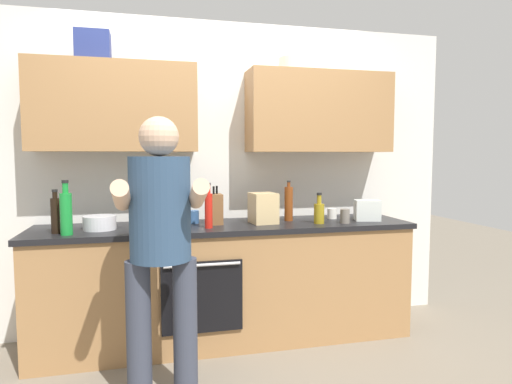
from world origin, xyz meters
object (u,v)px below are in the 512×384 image
(cup_tea, at_px, (193,217))
(bottle_hotsauce, at_px, (209,209))
(cup_stoneware, at_px, (345,216))
(grocery_bag_bread, at_px, (263,208))
(potted_herb, at_px, (154,207))
(grocery_bag_produce, at_px, (367,210))
(mixing_bowl, at_px, (100,223))
(cup_coffee, at_px, (332,214))
(bottle_vinegar, at_px, (289,203))
(bottle_oil, at_px, (319,212))
(bottle_soy, at_px, (56,214))
(bottle_soda, at_px, (66,212))
(person_standing, at_px, (161,237))
(knife_block, at_px, (215,209))

(cup_tea, bearing_deg, bottle_hotsauce, -72.23)
(cup_stoneware, height_order, grocery_bag_bread, grocery_bag_bread)
(bottle_hotsauce, relative_size, potted_herb, 1.25)
(grocery_bag_produce, bearing_deg, mixing_bowl, 178.63)
(bottle_hotsauce, distance_m, cup_coffee, 1.08)
(bottle_vinegar, bearing_deg, potted_herb, 178.27)
(bottle_oil, xyz_separation_m, cup_coffee, (0.20, 0.22, -0.05))
(grocery_bag_produce, bearing_deg, cup_stoneware, -158.15)
(bottle_soy, bearing_deg, bottle_vinegar, 5.87)
(cup_coffee, xyz_separation_m, grocery_bag_produce, (0.23, -0.16, 0.04))
(bottle_soda, height_order, grocery_bag_bread, bottle_soda)
(bottle_soy, height_order, bottle_oil, bottle_soy)
(bottle_vinegar, bearing_deg, grocery_bag_produce, -12.17)
(cup_tea, height_order, grocery_bag_bread, grocery_bag_bread)
(person_standing, height_order, bottle_soda, person_standing)
(cup_tea, distance_m, mixing_bowl, 0.69)
(bottle_oil, bearing_deg, cup_coffee, 47.06)
(mixing_bowl, relative_size, knife_block, 0.78)
(cup_coffee, bearing_deg, bottle_vinegar, -175.95)
(bottle_soda, bearing_deg, mixing_bowl, 41.81)
(grocery_bag_bread, bearing_deg, bottle_soy, -175.87)
(bottle_vinegar, relative_size, cup_tea, 3.30)
(bottle_soy, distance_m, grocery_bag_bread, 1.47)
(cup_coffee, bearing_deg, person_standing, -148.32)
(bottle_oil, height_order, mixing_bowl, bottle_oil)
(person_standing, bearing_deg, grocery_bag_produce, 23.36)
(bottle_hotsauce, bearing_deg, cup_stoneware, -1.29)
(bottle_soda, distance_m, knife_block, 1.04)
(potted_herb, height_order, grocery_bag_bread, potted_herb)
(bottle_soda, xyz_separation_m, cup_stoneware, (1.99, 0.03, -0.10))
(bottle_soy, height_order, bottle_hotsauce, bottle_hotsauce)
(person_standing, relative_size, cup_tea, 16.84)
(cup_coffee, height_order, knife_block, knife_block)
(bottle_oil, height_order, bottle_soda, bottle_soda)
(bottle_hotsauce, relative_size, cup_stoneware, 2.99)
(grocery_bag_produce, bearing_deg, bottle_vinegar, 167.83)
(bottle_soda, bearing_deg, knife_block, 12.27)
(cup_tea, height_order, cup_coffee, cup_tea)
(bottle_hotsauce, relative_size, mixing_bowl, 1.44)
(knife_block, xyz_separation_m, grocery_bag_produce, (1.21, -0.10, -0.03))
(cup_stoneware, bearing_deg, bottle_soda, -179.27)
(mixing_bowl, bearing_deg, cup_tea, 11.92)
(bottle_soy, xyz_separation_m, knife_block, (1.10, 0.14, -0.01))
(bottle_oil, relative_size, cup_stoneware, 2.17)
(bottle_vinegar, xyz_separation_m, grocery_bag_bread, (-0.23, -0.07, -0.02))
(cup_tea, bearing_deg, potted_herb, -175.09)
(grocery_bag_bread, bearing_deg, knife_block, 174.40)
(bottle_vinegar, distance_m, knife_block, 0.60)
(bottle_hotsauce, bearing_deg, knife_block, 66.49)
(bottle_soy, relative_size, grocery_bag_produce, 1.52)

